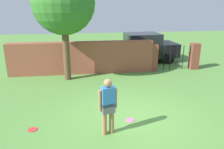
{
  "coord_description": "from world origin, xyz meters",
  "views": [
    {
      "loc": [
        -1.43,
        -6.35,
        3.57
      ],
      "look_at": [
        -0.41,
        1.45,
        1.0
      ],
      "focal_mm": 36.36,
      "sensor_mm": 36.0,
      "label": 1
    }
  ],
  "objects_px": {
    "person": "(108,104)",
    "frisbee_red": "(32,130)",
    "car": "(142,48)",
    "tree": "(63,4)",
    "frisbee_pink": "(130,120)"
  },
  "relations": [
    {
      "from": "tree",
      "to": "person",
      "type": "height_order",
      "value": "tree"
    },
    {
      "from": "tree",
      "to": "frisbee_pink",
      "type": "relative_size",
      "value": 17.96
    },
    {
      "from": "tree",
      "to": "car",
      "type": "xyz_separation_m",
      "value": [
        4.32,
        2.75,
        -2.59
      ]
    },
    {
      "from": "car",
      "to": "tree",
      "type": "bearing_deg",
      "value": -152.89
    },
    {
      "from": "car",
      "to": "frisbee_pink",
      "type": "relative_size",
      "value": 16.07
    },
    {
      "from": "person",
      "to": "frisbee_red",
      "type": "distance_m",
      "value": 2.38
    },
    {
      "from": "frisbee_pink",
      "to": "person",
      "type": "bearing_deg",
      "value": -140.36
    },
    {
      "from": "tree",
      "to": "person",
      "type": "xyz_separation_m",
      "value": [
        1.37,
        -4.85,
        -2.55
      ]
    },
    {
      "from": "frisbee_red",
      "to": "person",
      "type": "bearing_deg",
      "value": -11.91
    },
    {
      "from": "person",
      "to": "frisbee_red",
      "type": "height_order",
      "value": "person"
    },
    {
      "from": "tree",
      "to": "frisbee_red",
      "type": "height_order",
      "value": "tree"
    },
    {
      "from": "person",
      "to": "frisbee_pink",
      "type": "height_order",
      "value": "person"
    },
    {
      "from": "person",
      "to": "car",
      "type": "xyz_separation_m",
      "value": [
        2.95,
        7.6,
        -0.04
      ]
    },
    {
      "from": "tree",
      "to": "person",
      "type": "bearing_deg",
      "value": -74.26
    },
    {
      "from": "frisbee_pink",
      "to": "car",
      "type": "bearing_deg",
      "value": 72.52
    }
  ]
}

